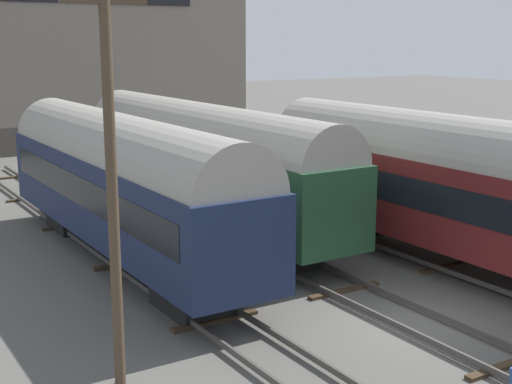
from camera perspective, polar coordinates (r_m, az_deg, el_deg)
The scene contains 8 objects.
ground_plane at distance 19.98m, azimuth 12.59°, elevation -10.33°, with size 200.00×200.00×0.00m, color #56544F.
track_left at distance 17.29m, azimuth 1.65°, elevation -13.18°, with size 2.60×60.00×0.26m.
track_middle at distance 19.93m, azimuth 12.61°, elevation -9.95°, with size 2.60×60.00×0.26m.
train_car_navy at distance 24.50m, azimuth -10.67°, elevation 1.00°, with size 3.02×16.17×5.11m.
train_car_green at distance 28.79m, azimuth -4.37°, elevation 2.83°, with size 2.88×17.83×5.08m.
train_car_maroon at distance 23.98m, azimuth 16.30°, elevation 0.54°, with size 3.07×17.89×5.16m.
utility_pole at distance 15.15m, azimuth -11.50°, elevation 1.75°, with size 1.80×0.24×9.41m.
warehouse_building at distance 54.19m, azimuth -18.69°, elevation 13.60°, with size 31.73×10.11×19.04m.
Camera 1 is at (-13.20, -12.98, 7.52)m, focal length 50.00 mm.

